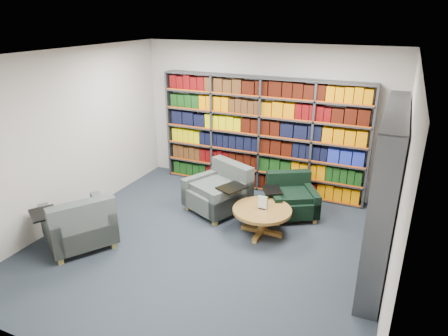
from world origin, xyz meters
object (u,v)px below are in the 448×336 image
at_px(chair_teal_front, 80,226).
at_px(coffee_table, 262,214).
at_px(chair_teal_left, 221,192).
at_px(chair_green_right, 291,198).

height_order(chair_teal_front, coffee_table, chair_teal_front).
xyz_separation_m(chair_teal_left, coffee_table, (0.94, -0.51, 0.01)).
height_order(chair_teal_left, chair_green_right, chair_teal_left).
xyz_separation_m(chair_teal_left, chair_teal_front, (-1.41, -1.97, 0.01)).
bearing_deg(chair_teal_left, chair_green_right, 16.55).
distance_m(chair_teal_left, chair_teal_front, 2.43).
bearing_deg(coffee_table, chair_green_right, 74.80).
relative_size(chair_teal_left, coffee_table, 1.33).
relative_size(chair_green_right, coffee_table, 1.14).
bearing_deg(chair_green_right, coffee_table, -105.20).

